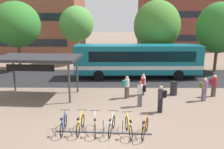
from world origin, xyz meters
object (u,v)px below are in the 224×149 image
Objects in this scene: commuter_red_pack_5 at (143,83)px; parked_bicycle_orange_5 at (145,128)px; parked_bicycle_yellow_1 at (80,125)px; transit_shelter at (38,59)px; street_tree_2 at (157,26)px; street_tree_3 at (17,25)px; street_tree_1 at (77,24)px; parked_bicycle_blue_0 at (64,125)px; parked_bicycle_silver_3 at (112,126)px; commuter_maroon_pack_3 at (214,84)px; parked_bicycle_silver_2 at (95,125)px; commuter_olive_pack_1 at (204,88)px; trash_bin at (174,88)px; commuter_black_pack_0 at (141,92)px; commuter_black_pack_4 at (161,97)px; street_tree_0 at (219,28)px; city_bus at (137,60)px; commuter_teal_pack_2 at (127,86)px; parked_bicycle_yellow_4 at (129,127)px.

parked_bicycle_orange_5 is at bearing -172.39° from commuter_red_pack_5.
transit_shelter is at bearing 39.36° from parked_bicycle_yellow_1.
street_tree_3 is at bearing -177.27° from street_tree_2.
street_tree_3 is at bearing -147.75° from street_tree_1.
parked_bicycle_blue_0 and parked_bicycle_orange_5 have the same top height.
parked_bicycle_silver_3 is 9.33m from commuter_maroon_pack_3.
parked_bicycle_yellow_1 is at bearing -91.14° from parked_bicycle_blue_0.
parked_bicycle_blue_0 is at bearing 102.48° from parked_bicycle_orange_5.
street_tree_1 is at bearing 32.25° from street_tree_3.
commuter_olive_pack_1 is (7.17, 4.67, 0.56)m from parked_bicycle_silver_2.
parked_bicycle_yellow_1 and parked_bicycle_silver_2 have the same top height.
trash_bin is at bearing -41.14° from parked_bicycle_yellow_1.
parked_bicycle_yellow_1 is 10.57m from commuter_maroon_pack_3.
commuter_black_pack_0 is 0.24× the size of street_tree_1.
commuter_olive_pack_1 is at bearing -54.70° from parked_bicycle_yellow_1.
parked_bicycle_silver_3 is 1.04× the size of commuter_maroon_pack_3.
commuter_black_pack_4 is (1.13, -0.97, -0.01)m from commuter_black_pack_0.
commuter_black_pack_4 is 0.23× the size of street_tree_1.
commuter_olive_pack_1 is 1.01× the size of commuter_maroon_pack_3.
street_tree_3 is at bearing -49.55° from commuter_black_pack_0.
parked_bicycle_yellow_1 is 1.01× the size of commuter_black_pack_0.
commuter_black_pack_4 is (4.52, 2.54, 0.59)m from parked_bicycle_yellow_1.
commuter_black_pack_0 reaches higher than commuter_olive_pack_1.
street_tree_0 is (4.91, 9.64, 3.76)m from commuter_olive_pack_1.
parked_bicycle_yellow_1 is 5.22m from commuter_black_pack_4.
street_tree_3 reaches higher than trash_bin.
street_tree_0 is at bearing -33.13° from commuter_red_pack_5.
street_tree_0 is at bearing -1.47° from street_tree_3.
city_bus is 7.01× the size of parked_bicycle_yellow_1.
parked_bicycle_orange_5 is at bearing -154.10° from commuter_maroon_pack_3.
street_tree_0 is at bearing -27.98° from parked_bicycle_silver_3.
parked_bicycle_silver_3 is 4.08m from commuter_black_pack_0.
commuter_olive_pack_1 is 1.43m from commuter_maroon_pack_3.
parked_bicycle_blue_0 is at bearing -61.43° from street_tree_3.
commuter_black_pack_4 is at bearing -42.39° from street_tree_3.
parked_bicycle_yellow_1 is 1.05× the size of commuter_teal_pack_2.
commuter_teal_pack_2 is at bearing -138.36° from street_tree_0.
commuter_olive_pack_1 is 3.96m from commuter_black_pack_4.
street_tree_1 reaches higher than city_bus.
commuter_maroon_pack_3 reaches higher than parked_bicycle_orange_5.
parked_bicycle_yellow_4 is 1.05× the size of commuter_teal_pack_2.
parked_bicycle_silver_3 is 0.99× the size of parked_bicycle_yellow_4.
parked_bicycle_orange_5 is 6.98m from trash_bin.
parked_bicycle_blue_0 is at bearing -177.53° from commuter_olive_pack_1.
commuter_olive_pack_1 is 0.98× the size of commuter_black_pack_4.
commuter_red_pack_5 is at bearing -20.95° from parked_bicycle_yellow_4.
street_tree_0 is (8.92, 2.92, 2.93)m from city_bus.
parked_bicycle_yellow_1 is at bearing 96.61° from parked_bicycle_silver_3.
street_tree_3 is at bearing 56.23° from parked_bicycle_orange_5.
commuter_black_pack_4 is 18.64m from street_tree_3.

